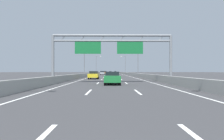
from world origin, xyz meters
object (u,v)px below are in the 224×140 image
object	(u,v)px
green_car	(112,78)
silver_car	(102,73)
streetlamp_right_far	(125,64)
sign_gantry	(111,46)
orange_car	(104,72)
streetlamp_left_far	(97,64)
red_car	(106,72)
streetlamp_left_mid	(85,58)
yellow_car	(94,75)
white_car	(115,72)
black_car	(110,72)
streetlamp_right_mid	(137,58)

from	to	relation	value
green_car	silver_car	world-z (taller)	silver_car
streetlamp_right_far	green_car	bearing A→B (deg)	-96.21
sign_gantry	orange_car	distance (m)	61.68
sign_gantry	silver_car	size ratio (longest dim) A/B	3.56
sign_gantry	streetlamp_left_far	xyz separation A→B (m)	(-7.37, 66.42, 0.60)
red_car	green_car	bearing A→B (deg)	-87.81
streetlamp_left_mid	silver_car	world-z (taller)	streetlamp_left_mid
sign_gantry	yellow_car	distance (m)	12.28
streetlamp_left_far	white_car	world-z (taller)	streetlamp_left_far
yellow_car	black_car	size ratio (longest dim) A/B	1.05
streetlamp_left_mid	black_car	distance (m)	55.86
white_car	orange_car	xyz separation A→B (m)	(-6.84, -43.09, 0.04)
sign_gantry	white_car	bearing A→B (deg)	88.05
sign_gantry	green_car	bearing A→B (deg)	-87.55
streetlamp_right_mid	streetlamp_right_far	world-z (taller)	same
white_car	red_car	distance (m)	19.77
yellow_car	black_car	xyz separation A→B (m)	(3.25, 70.22, -0.03)
streetlamp_right_mid	black_car	world-z (taller)	streetlamp_right_mid
green_car	sign_gantry	bearing A→B (deg)	92.45
orange_car	silver_car	bearing A→B (deg)	-90.95
streetlamp_left_far	yellow_car	size ratio (longest dim) A/B	2.12
yellow_car	black_car	distance (m)	70.30
streetlamp_right_mid	white_car	xyz separation A→B (m)	(-4.01, 78.44, -4.65)
red_car	streetlamp_right_far	bearing A→B (deg)	-61.04
red_car	black_car	xyz separation A→B (m)	(3.13, -4.69, 0.01)
red_car	silver_car	size ratio (longest dim) A/B	1.03
streetlamp_left_far	sign_gantry	bearing A→B (deg)	-83.67
streetlamp_left_mid	streetlamp_left_far	world-z (taller)	same
streetlamp_left_mid	streetlamp_right_far	size ratio (longest dim) A/B	1.00
streetlamp_left_mid	streetlamp_right_far	distance (m)	42.98
sign_gantry	streetlamp_left_far	world-z (taller)	streetlamp_left_far
sign_gantry	silver_car	xyz separation A→B (m)	(-3.51, 48.07, -4.02)
red_car	green_car	world-z (taller)	green_car
streetlamp_right_mid	streetlamp_left_far	world-z (taller)	same
black_car	green_car	bearing A→B (deg)	-89.83
green_car	silver_car	xyz separation A→B (m)	(-3.60, 50.29, 0.02)
sign_gantry	orange_car	size ratio (longest dim) A/B	3.40
streetlamp_right_far	sign_gantry	bearing A→B (deg)	-96.49
sign_gantry	streetlamp_right_far	world-z (taller)	streetlamp_right_far
streetlamp_right_mid	yellow_car	world-z (taller)	streetlamp_right_mid
streetlamp_right_far	green_car	distance (m)	69.20
streetlamp_right_mid	black_car	distance (m)	55.92
orange_car	black_car	xyz separation A→B (m)	(3.14, 19.84, -0.05)
streetlamp_right_far	yellow_car	size ratio (longest dim) A/B	2.12
streetlamp_left_far	streetlamp_right_mid	bearing A→B (deg)	-69.67
yellow_car	green_car	world-z (taller)	yellow_car
streetlamp_left_mid	streetlamp_left_far	xyz separation A→B (m)	(0.00, 40.30, 0.00)
orange_car	green_car	xyz separation A→B (m)	(3.38, -63.68, -0.02)
sign_gantry	white_car	xyz separation A→B (m)	(3.55, 104.55, -4.05)
streetlamp_left_mid	white_car	bearing A→B (deg)	82.07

